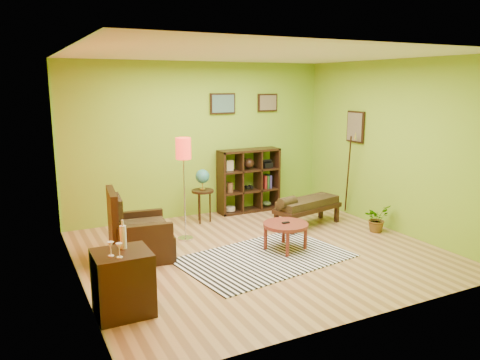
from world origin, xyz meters
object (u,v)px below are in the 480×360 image
potted_plant (376,221)px  floor_lamp (184,158)px  side_cabinet (123,282)px  armchair (137,237)px  globe_table (203,182)px  cube_shelf (249,180)px  coffee_table (286,227)px  bench (306,205)px

potted_plant → floor_lamp: bearing=160.5°
side_cabinet → potted_plant: side_cabinet is taller
side_cabinet → potted_plant: size_ratio=2.23×
armchair → globe_table: 1.95m
globe_table → cube_shelf: (1.08, 0.29, -0.12)m
coffee_table → globe_table: 1.97m
floor_lamp → globe_table: floor_lamp is taller
coffee_table → bench: size_ratio=0.49×
coffee_table → floor_lamp: size_ratio=0.41×
bench → coffee_table: bearing=-138.5°
coffee_table → potted_plant: (1.81, 0.06, -0.17)m
coffee_table → potted_plant: 1.82m
coffee_table → globe_table: globe_table is taller
coffee_table → cube_shelf: (0.53, 2.14, 0.25)m
floor_lamp → cube_shelf: 2.10m
globe_table → potted_plant: bearing=-37.1°
coffee_table → side_cabinet: 2.73m
coffee_table → globe_table: (-0.55, 1.85, 0.37)m
armchair → potted_plant: (3.85, -0.60, -0.13)m
floor_lamp → cube_shelf: bearing=31.5°
cube_shelf → armchair: bearing=-150.0°
floor_lamp → globe_table: 1.12m
side_cabinet → floor_lamp: (1.43, 1.99, 0.95)m
bench → potted_plant: 1.18m
cube_shelf → bench: bearing=-72.9°
floor_lamp → bench: size_ratio=1.20×
bench → potted_plant: size_ratio=2.97×
coffee_table → cube_shelf: 2.22m
globe_table → potted_plant: 3.02m
side_cabinet → globe_table: size_ratio=1.06×
globe_table → bench: globe_table is taller
cube_shelf → side_cabinet: bearing=-135.9°
coffee_table → bench: bearing=41.5°
cube_shelf → bench: (0.41, -1.32, -0.22)m
globe_table → bench: size_ratio=0.71×
armchair → side_cabinet: 1.63m
bench → side_cabinet: bearing=-154.2°
side_cabinet → globe_table: 3.42m
globe_table → cube_shelf: cube_shelf is taller
side_cabinet → cube_shelf: cube_shelf is taller
bench → potted_plant: bearing=-41.1°
side_cabinet → bench: side_cabinet is taller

